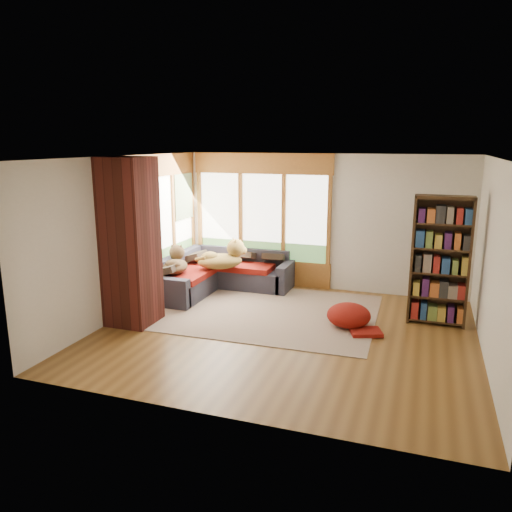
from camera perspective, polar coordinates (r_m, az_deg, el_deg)
The scene contains 17 objects.
floor at distance 7.64m, azimuth 3.35°, elevation -8.72°, with size 5.50×5.50×0.00m, color brown.
ceiling at distance 7.10m, azimuth 3.63°, elevation 11.18°, with size 5.50×5.50×0.00m, color white.
wall_back at distance 9.65m, azimuth 7.50°, elevation 3.81°, with size 5.50×0.04×2.60m, color silver.
wall_front at distance 4.97m, azimuth -4.34°, elevation -4.87°, with size 5.50×0.04×2.60m, color silver.
wall_left at distance 8.41m, azimuth -14.89°, elevation 2.12°, with size 0.04×5.00×2.60m, color silver.
wall_right at distance 7.06m, azimuth 25.52°, elevation -0.75°, with size 0.04×5.00×2.60m, color silver.
windows_back at distance 9.92m, azimuth 0.66°, elevation 4.46°, with size 2.82×0.10×1.90m.
windows_left at distance 9.39m, azimuth -10.70°, elevation 3.75°, with size 0.10×2.62×1.90m.
roller_blind at distance 10.04m, azimuth -8.30°, elevation 6.73°, with size 0.03×0.72×0.90m, color gray.
brick_chimney at distance 7.93m, azimuth -14.18°, elevation 1.53°, with size 0.70×0.70×2.60m, color #471914.
sectional_sofa at distance 9.70m, azimuth -5.04°, elevation -2.11°, with size 2.20×2.20×0.80m.
area_rug at distance 8.53m, azimuth 0.84°, elevation -6.28°, with size 3.74×2.86×0.01m, color beige.
bookshelf at distance 8.19m, azimuth 20.27°, elevation -0.57°, with size 0.87×0.29×2.03m.
pouf at distance 7.92m, azimuth 10.55°, elevation -6.59°, with size 0.68×0.68×0.37m, color maroon.
dog_tan at distance 9.36m, azimuth -3.71°, elevation 0.38°, with size 0.99×0.91×0.48m.
dog_brindle at distance 9.21m, azimuth -9.24°, elevation -0.24°, with size 0.64×0.83×0.41m.
throw_pillows at distance 9.61m, azimuth -4.47°, elevation 0.53°, with size 1.98×1.68×0.45m.
Camera 1 is at (1.89, -6.84, 2.82)m, focal length 35.00 mm.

